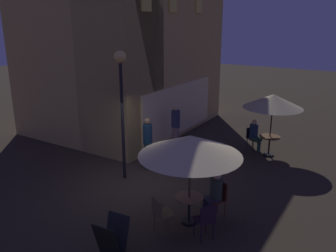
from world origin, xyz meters
TOP-DOWN VIEW (x-y plane):
  - ground_plane at (0.00, 0.00)m, footprint 60.00×60.00m
  - cafe_building at (3.84, 3.51)m, footprint 7.77×6.45m
  - street_lamp_near_corner at (0.17, 0.84)m, footprint 0.37×0.37m
  - menu_sandwich_board at (-3.09, -1.42)m, footprint 0.68×0.60m
  - cafe_table_0 at (-1.05, -2.18)m, footprint 0.71×0.71m
  - cafe_table_1 at (4.54, -2.55)m, footprint 0.77×0.77m
  - patio_umbrella_0 at (-1.05, -2.18)m, footprint 2.50×2.50m
  - patio_umbrella_1 at (4.54, -2.55)m, footprint 2.14×2.14m
  - cafe_chair_0 at (-1.49, -2.86)m, footprint 0.57×0.57m
  - cafe_chair_1 at (-0.35, -2.68)m, footprint 0.60×0.60m
  - cafe_chair_2 at (-1.77, -1.81)m, footprint 0.59×0.59m
  - cafe_chair_3 at (4.86, -1.76)m, footprint 0.51×0.51m
  - patron_seated_0 at (-0.47, -2.60)m, footprint 0.52×0.49m
  - patron_seated_1 at (4.81, -1.88)m, footprint 0.44×0.52m
  - patron_standing_2 at (3.31, 0.79)m, footprint 0.34×0.34m
  - patron_standing_3 at (1.18, 0.62)m, footprint 0.31×0.31m

SIDE VIEW (x-z plane):
  - ground_plane at x=0.00m, z-range 0.00..0.00m
  - menu_sandwich_board at x=-3.09m, z-range 0.01..0.90m
  - cafe_table_0 at x=-1.05m, z-range 0.16..0.89m
  - cafe_chair_3 at x=4.86m, z-range 0.10..0.98m
  - cafe_chair_2 at x=-1.77m, z-range 0.10..1.01m
  - cafe_table_1 at x=4.54m, z-range 0.19..0.95m
  - cafe_chair_0 at x=-1.49m, z-range 0.10..1.04m
  - cafe_chair_1 at x=-0.35m, z-range 0.10..1.07m
  - patron_seated_1 at x=4.81m, z-range 0.08..1.31m
  - patron_seated_0 at x=-0.47m, z-range 0.08..1.34m
  - patron_standing_2 at x=3.31m, z-range 0.01..1.78m
  - patron_standing_3 at x=1.18m, z-range 0.03..1.83m
  - patio_umbrella_0 at x=-1.05m, z-range 0.91..3.23m
  - patio_umbrella_1 at x=4.54m, z-range 0.92..3.27m
  - street_lamp_near_corner at x=0.17m, z-range 1.00..5.06m
  - cafe_building at x=3.84m, z-range -0.01..7.48m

